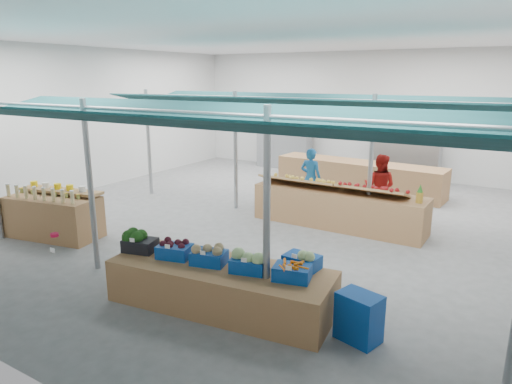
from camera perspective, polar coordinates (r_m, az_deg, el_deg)
floor at (r=11.04m, az=0.39°, el=-3.39°), size 13.00×13.00×0.00m
hall at (r=11.80m, az=4.05°, el=10.81°), size 13.00×13.00×13.00m
pole_grid at (r=8.77m, az=-1.24°, el=4.18°), size 10.00×4.60×3.00m
awnings at (r=8.66m, az=-1.27°, el=10.50°), size 9.50×7.08×0.30m
back_shelving_left at (r=17.14m, az=3.51°, el=6.35°), size 2.00×0.50×2.00m
back_shelving_right at (r=15.60m, az=18.35°, el=4.87°), size 2.00×0.50×2.00m
bottle_shelf at (r=10.65m, az=-23.81°, el=-2.64°), size 2.11×1.49×1.16m
veg_counter at (r=6.92m, az=-4.44°, el=-11.67°), size 3.45×1.51×0.65m
fruit_counter at (r=10.57m, az=10.23°, el=-2.05°), size 3.93×0.97×0.84m
far_counter at (r=13.92m, az=12.64°, el=1.89°), size 5.06×1.35×0.90m
crate_stack at (r=6.25m, az=12.74°, el=-15.03°), size 0.62×0.51×0.65m
vendor_left at (r=11.91m, az=6.84°, el=1.73°), size 0.58×0.38×1.57m
vendor_right at (r=11.31m, az=15.16°, el=0.66°), size 0.77×0.60×1.57m
crate_broccoli at (r=7.48m, az=-14.29°, el=-6.02°), size 0.57×0.46×0.35m
crate_beets at (r=7.12m, az=-10.14°, el=-7.06°), size 0.57×0.46×0.29m
crate_celeriac at (r=6.81m, az=-5.90°, el=-7.81°), size 0.57×0.46×0.31m
crate_cabbage at (r=6.52m, az=-0.89°, el=-8.62°), size 0.57×0.46×0.35m
crate_carrots at (r=6.32m, az=4.54°, el=-9.93°), size 0.57×0.46×0.29m
sparrow at (r=7.46m, az=-15.78°, el=-5.45°), size 0.12×0.09×0.11m
pole_ribbon at (r=7.30m, az=-23.90°, el=-5.09°), size 0.12×0.12×0.28m
apple_heap_yellow at (r=10.71m, az=5.54°, el=1.56°), size 1.91×0.74×0.27m
apple_heap_red at (r=10.09m, az=14.36°, el=0.38°), size 1.51×0.73×0.27m
pineapple at (r=9.85m, az=19.79°, el=-0.26°), size 0.14×0.14×0.39m
crate_extra at (r=6.67m, az=5.78°, el=-8.28°), size 0.53×0.42×0.32m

